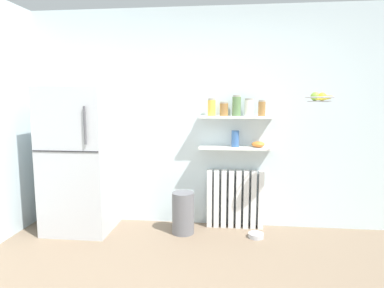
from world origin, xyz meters
name	(u,v)px	position (x,y,z in m)	size (l,w,h in m)	color
back_wall	(211,119)	(0.00, 2.05, 1.30)	(7.04, 0.10, 2.60)	silver
refrigerator	(80,160)	(-1.51, 1.67, 0.83)	(0.75, 0.70, 1.67)	#B7BABF
radiator	(235,199)	(0.30, 1.92, 0.35)	(0.68, 0.12, 0.69)	white
wall_shelf_lower	(236,148)	(0.30, 1.89, 0.97)	(0.86, 0.22, 0.03)	white
wall_shelf_upper	(236,117)	(0.30, 1.89, 1.33)	(0.86, 0.22, 0.03)	white
storage_jar_0	(212,107)	(0.02, 1.89, 1.44)	(0.09, 0.09, 0.20)	yellow
storage_jar_1	(224,109)	(0.16, 1.89, 1.43)	(0.10, 0.10, 0.16)	olive
storage_jar_2	(237,106)	(0.30, 1.89, 1.46)	(0.10, 0.10, 0.24)	#5B7F4C
storage_jar_3	(249,107)	(0.45, 1.89, 1.44)	(0.11, 0.11, 0.20)	silver
storage_jar_4	(262,108)	(0.59, 1.89, 1.44)	(0.08, 0.08, 0.18)	olive
vase	(235,139)	(0.29, 1.89, 1.08)	(0.09, 0.09, 0.19)	#38609E
shelf_bowl	(258,144)	(0.56, 1.89, 1.02)	(0.15, 0.15, 0.07)	orange
trash_bin	(183,213)	(-0.29, 1.66, 0.24)	(0.25, 0.25, 0.48)	slate
pet_food_bowl	(256,235)	(0.54, 1.62, 0.03)	(0.17, 0.17, 0.05)	#B7B7BC
hanging_fruit_basket	(319,98)	(1.10, 1.44, 1.55)	(0.28, 0.28, 0.10)	#B2B2B7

